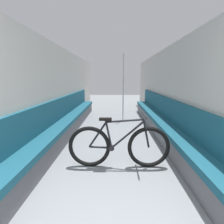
{
  "coord_description": "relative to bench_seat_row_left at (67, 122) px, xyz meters",
  "views": [
    {
      "loc": [
        0.05,
        -0.68,
        1.45
      ],
      "look_at": [
        -0.03,
        3.08,
        0.73
      ],
      "focal_mm": 28.0,
      "sensor_mm": 36.0,
      "label": 1
    }
  ],
  "objects": [
    {
      "name": "wall_left",
      "position": [
        -0.22,
        0.04,
        0.82
      ],
      "size": [
        0.1,
        10.83,
        2.28
      ],
      "primitive_type": "cube",
      "color": "beige",
      "rests_on": "ground"
    },
    {
      "name": "grab_pole_near",
      "position": [
        1.54,
        1.45,
        0.78
      ],
      "size": [
        0.08,
        0.08,
        2.26
      ],
      "color": "gray",
      "rests_on": "ground"
    },
    {
      "name": "bench_seat_row_right",
      "position": [
        2.48,
        0.0,
        0.0
      ],
      "size": [
        0.4,
        6.62,
        0.97
      ],
      "color": "#5B5B60",
      "rests_on": "ground"
    },
    {
      "name": "bench_seat_row_left",
      "position": [
        0.0,
        0.0,
        0.0
      ],
      "size": [
        0.4,
        6.62,
        0.97
      ],
      "color": "#5B5B60",
      "rests_on": "ground"
    },
    {
      "name": "bicycle",
      "position": [
        1.34,
        -1.75,
        0.05
      ],
      "size": [
        1.66,
        0.46,
        0.89
      ],
      "rotation": [
        0.0,
        0.0,
        0.33
      ],
      "color": "black",
      "rests_on": "ground"
    },
    {
      "name": "wall_right",
      "position": [
        2.7,
        0.04,
        0.82
      ],
      "size": [
        0.1,
        10.83,
        2.28
      ],
      "primitive_type": "cube",
      "color": "beige",
      "rests_on": "ground"
    }
  ]
}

